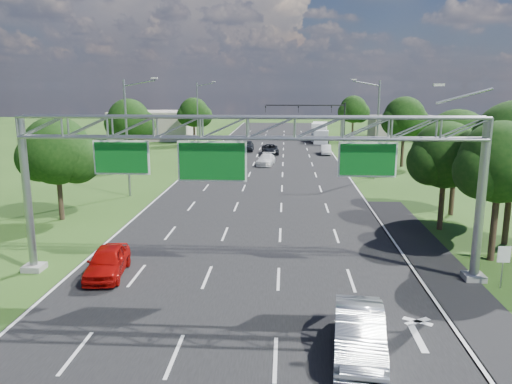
# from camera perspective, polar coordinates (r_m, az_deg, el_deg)

# --- Properties ---
(ground) EXTENTS (220.00, 220.00, 0.00)m
(ground) POSITION_cam_1_polar(r_m,az_deg,el_deg) (43.07, 0.55, -0.65)
(ground) COLOR #234414
(ground) RESTS_ON ground
(road) EXTENTS (18.00, 180.00, 0.02)m
(road) POSITION_cam_1_polar(r_m,az_deg,el_deg) (43.07, 0.55, -0.65)
(road) COLOR black
(road) RESTS_ON ground
(road_flare) EXTENTS (3.00, 30.00, 0.02)m
(road_flare) POSITION_cam_1_polar(r_m,az_deg,el_deg) (28.81, 19.77, -7.86)
(road_flare) COLOR black
(road_flare) RESTS_ON ground
(sign_gantry) EXTENTS (23.50, 1.00, 9.56)m
(sign_gantry) POSITION_cam_1_polar(r_m,az_deg,el_deg) (24.17, -0.75, 5.95)
(sign_gantry) COLOR gray
(sign_gantry) RESTS_ON ground
(regulatory_sign) EXTENTS (0.60, 0.08, 2.10)m
(regulatory_sign) POSITION_cam_1_polar(r_m,az_deg,el_deg) (26.40, 26.45, -6.79)
(regulatory_sign) COLOR gray
(regulatory_sign) RESTS_ON ground
(traffic_signal) EXTENTS (12.21, 0.24, 7.00)m
(traffic_signal) POSITION_cam_1_polar(r_m,az_deg,el_deg) (77.28, 7.47, 8.74)
(traffic_signal) COLOR black
(traffic_signal) RESTS_ON ground
(streetlight_l_near) EXTENTS (2.97, 0.22, 10.16)m
(streetlight_l_near) POSITION_cam_1_polar(r_m,az_deg,el_deg) (44.22, -14.33, 6.63)
(streetlight_l_near) COLOR gray
(streetlight_l_near) RESTS_ON ground
(streetlight_l_far) EXTENTS (2.97, 0.22, 10.16)m
(streetlight_l_far) POSITION_cam_1_polar(r_m,az_deg,el_deg) (78.22, -6.56, 9.11)
(streetlight_l_far) COLOR gray
(streetlight_l_far) RESTS_ON ground
(streetlight_r_mid) EXTENTS (2.97, 0.22, 10.16)m
(streetlight_r_mid) POSITION_cam_1_polar(r_m,az_deg,el_deg) (52.93, 13.53, 7.50)
(streetlight_r_mid) COLOR gray
(streetlight_r_mid) RESTS_ON ground
(tree_cluster_right) EXTENTS (9.91, 14.60, 8.68)m
(tree_cluster_right) POSITION_cam_1_polar(r_m,az_deg,el_deg) (33.92, 25.46, 3.85)
(tree_cluster_right) COLOR #2D2116
(tree_cluster_right) RESTS_ON ground
(tree_verge_la) EXTENTS (5.76, 4.80, 7.40)m
(tree_verge_la) POSITION_cam_1_polar(r_m,az_deg,el_deg) (37.87, -21.68, 4.05)
(tree_verge_la) COLOR #2D2116
(tree_verge_la) RESTS_ON ground
(tree_verge_lb) EXTENTS (5.76, 4.80, 8.06)m
(tree_verge_lb) POSITION_cam_1_polar(r_m,az_deg,el_deg) (59.91, -14.24, 7.79)
(tree_verge_lb) COLOR #2D2116
(tree_verge_lb) RESTS_ON ground
(tree_verge_lc) EXTENTS (5.76, 4.80, 7.62)m
(tree_verge_lc) POSITION_cam_1_polar(r_m,az_deg,el_deg) (83.49, -7.06, 8.86)
(tree_verge_lc) COLOR #2D2116
(tree_verge_lc) RESTS_ON ground
(tree_verge_rd) EXTENTS (5.76, 4.80, 8.28)m
(tree_verge_rd) POSITION_cam_1_polar(r_m,az_deg,el_deg) (61.75, 16.65, 7.98)
(tree_verge_rd) COLOR #2D2116
(tree_verge_rd) RESTS_ON ground
(tree_verge_re) EXTENTS (5.76, 4.80, 7.84)m
(tree_verge_re) POSITION_cam_1_polar(r_m,az_deg,el_deg) (90.91, 11.10, 9.12)
(tree_verge_re) COLOR #2D2116
(tree_verge_re) RESTS_ON ground
(building_left) EXTENTS (14.00, 10.00, 5.00)m
(building_left) POSITION_cam_1_polar(r_m,az_deg,el_deg) (93.39, -11.67, 7.51)
(building_left) COLOR #A69A8C
(building_left) RESTS_ON ground
(building_right) EXTENTS (12.00, 9.00, 4.00)m
(building_right) POSITION_cam_1_polar(r_m,az_deg,el_deg) (96.79, 16.59, 7.11)
(building_right) COLOR #A69A8C
(building_right) RESTS_ON ground
(red_coupe) EXTENTS (2.22, 4.52, 1.48)m
(red_coupe) POSITION_cam_1_polar(r_m,az_deg,el_deg) (26.57, -16.62, -7.64)
(red_coupe) COLOR #AA0B07
(red_coupe) RESTS_ON ground
(silver_sedan) EXTENTS (2.26, 5.14, 1.64)m
(silver_sedan) POSITION_cam_1_polar(r_m,az_deg,el_deg) (18.89, 11.71, -15.43)
(silver_sedan) COLOR silver
(silver_sedan) RESTS_ON ground
(car_queue_a) EXTENTS (2.43, 4.82, 1.34)m
(car_queue_a) POSITION_cam_1_polar(r_m,az_deg,el_deg) (60.93, 1.16, 3.73)
(car_queue_a) COLOR white
(car_queue_a) RESTS_ON ground
(car_queue_b) EXTENTS (2.63, 5.07, 1.36)m
(car_queue_b) POSITION_cam_1_polar(r_m,az_deg,el_deg) (70.75, 1.63, 4.89)
(car_queue_b) COLOR black
(car_queue_b) RESTS_ON ground
(car_queue_c) EXTENTS (1.88, 4.53, 1.53)m
(car_queue_c) POSITION_cam_1_polar(r_m,az_deg,el_deg) (74.35, -0.99, 5.31)
(car_queue_c) COLOR black
(car_queue_c) RESTS_ON ground
(car_queue_d) EXTENTS (1.55, 3.98, 1.29)m
(car_queue_d) POSITION_cam_1_polar(r_m,az_deg,el_deg) (71.28, 8.01, 4.81)
(car_queue_d) COLOR silver
(car_queue_d) RESTS_ON ground
(box_truck) EXTENTS (3.10, 8.70, 3.21)m
(box_truck) POSITION_cam_1_polar(r_m,az_deg,el_deg) (87.41, 7.30, 6.73)
(box_truck) COLOR white
(box_truck) RESTS_ON ground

